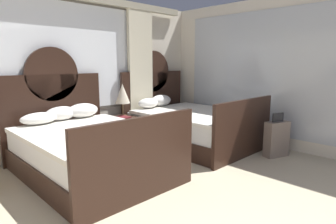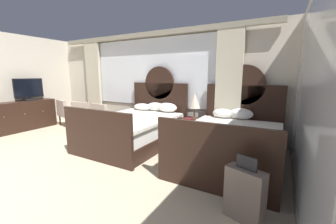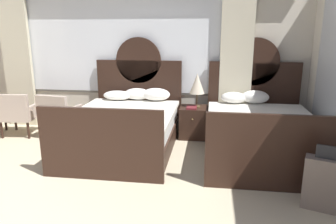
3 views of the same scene
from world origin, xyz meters
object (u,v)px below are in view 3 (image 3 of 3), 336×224
at_px(bed_near_window, 126,126).
at_px(nightstand_between_beds, 193,122).
at_px(table_lamp_on_nightstand, 197,84).
at_px(suitcase_on_floor, 323,184).
at_px(armchair_by_window_centre, 18,112).
at_px(armchair_by_window_left, 59,114).
at_px(book_on_nightstand, 192,108).
at_px(bed_near_mirror, 259,132).

xyz_separation_m(bed_near_window, nightstand_between_beds, (1.07, 0.71, -0.10)).
height_order(table_lamp_on_nightstand, suitcase_on_floor, table_lamp_on_nightstand).
bearing_deg(armchair_by_window_centre, armchair_by_window_left, 0.03).
bearing_deg(armchair_by_window_centre, bed_near_window, -9.36).
xyz_separation_m(nightstand_between_beds, armchair_by_window_left, (-2.41, -0.36, 0.16)).
relative_size(bed_near_window, armchair_by_window_centre, 2.79).
relative_size(book_on_nightstand, armchair_by_window_centre, 0.32).
bearing_deg(armchair_by_window_centre, nightstand_between_beds, 6.32).
xyz_separation_m(nightstand_between_beds, book_on_nightstand, (-0.03, -0.10, 0.30)).
xyz_separation_m(book_on_nightstand, armchair_by_window_left, (-2.39, -0.26, -0.13)).
relative_size(bed_near_window, table_lamp_on_nightstand, 3.74).
bearing_deg(bed_near_window, armchair_by_window_centre, 170.64).
xyz_separation_m(table_lamp_on_nightstand, suitcase_on_floor, (1.48, -2.24, -0.69)).
bearing_deg(nightstand_between_beds, table_lamp_on_nightstand, 15.79).
relative_size(bed_near_window, suitcase_on_floor, 3.09).
relative_size(book_on_nightstand, suitcase_on_floor, 0.35).
relative_size(bed_near_window, nightstand_between_beds, 4.02).
relative_size(nightstand_between_beds, suitcase_on_floor, 0.77).
distance_m(armchair_by_window_left, armchair_by_window_centre, 0.80).
relative_size(bed_near_window, book_on_nightstand, 8.73).
bearing_deg(bed_near_mirror, book_on_nightstand, 150.33).
distance_m(bed_near_mirror, armchair_by_window_centre, 4.30).
xyz_separation_m(nightstand_between_beds, table_lamp_on_nightstand, (0.06, 0.02, 0.70)).
height_order(bed_near_mirror, table_lamp_on_nightstand, bed_near_mirror).
bearing_deg(armchair_by_window_left, bed_near_window, -14.76).
xyz_separation_m(bed_near_window, armchair_by_window_left, (-1.34, 0.35, 0.07)).
height_order(book_on_nightstand, armchair_by_window_left, armchair_by_window_left).
bearing_deg(book_on_nightstand, bed_near_window, -149.60).
relative_size(bed_near_window, bed_near_mirror, 1.00).
xyz_separation_m(book_on_nightstand, suitcase_on_floor, (1.57, -2.12, -0.28)).
height_order(table_lamp_on_nightstand, armchair_by_window_centre, table_lamp_on_nightstand).
height_order(bed_near_mirror, suitcase_on_floor, bed_near_mirror).
xyz_separation_m(book_on_nightstand, armchair_by_window_centre, (-3.18, -0.26, -0.13)).
relative_size(table_lamp_on_nightstand, armchair_by_window_left, 0.74).
xyz_separation_m(bed_near_window, bed_near_mirror, (2.14, -0.01, -0.01)).
bearing_deg(bed_near_mirror, bed_near_window, 179.69).
xyz_separation_m(bed_near_mirror, nightstand_between_beds, (-1.07, 0.72, -0.09)).
bearing_deg(book_on_nightstand, bed_near_mirror, -29.67).
height_order(bed_near_mirror, armchair_by_window_left, bed_near_mirror).
bearing_deg(table_lamp_on_nightstand, armchair_by_window_centre, -173.51).
xyz_separation_m(armchair_by_window_left, armchair_by_window_centre, (-0.80, -0.00, 0.00)).
distance_m(bed_near_window, nightstand_between_beds, 1.29).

